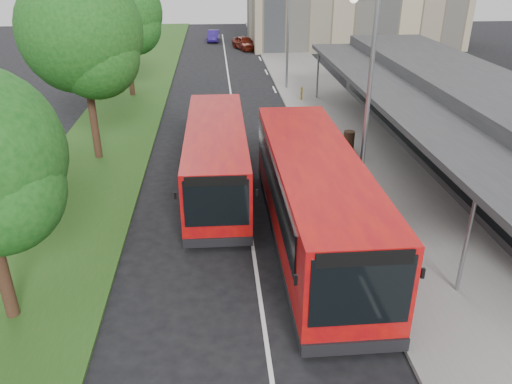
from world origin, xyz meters
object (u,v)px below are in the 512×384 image
(bollard, at_px, (302,93))
(car_far, at_px, (213,36))
(tree_mid, at_px, (82,40))
(tree_far, at_px, (124,18))
(lamp_post_far, at_px, (287,23))
(bus_main, at_px, (314,199))
(lamp_post_near, at_px, (366,98))
(bus_second, at_px, (216,158))
(litter_bin, at_px, (349,141))
(car_near, at_px, (245,43))

(bollard, height_order, car_far, car_far)
(tree_mid, distance_m, tree_far, 12.01)
(lamp_post_far, bearing_deg, bollard, -79.77)
(tree_mid, relative_size, bollard, 10.26)
(bollard, bearing_deg, lamp_post_far, 100.23)
(tree_mid, xyz_separation_m, tree_far, (0.00, 12.00, -0.42))
(lamp_post_far, xyz_separation_m, bus_main, (-2.00, -21.69, -3.04))
(lamp_post_near, distance_m, bollard, 17.02)
(bus_second, relative_size, car_far, 2.75)
(bus_second, height_order, litter_bin, bus_second)
(bollard, bearing_deg, litter_bin, -85.38)
(tree_far, distance_m, car_far, 24.82)
(tree_far, height_order, litter_bin, tree_far)
(bus_main, bearing_deg, tree_mid, 136.02)
(tree_mid, distance_m, lamp_post_near, 13.21)
(litter_bin, bearing_deg, lamp_post_near, -101.95)
(lamp_post_far, xyz_separation_m, bus_second, (-5.28, -17.05, -3.25))
(tree_mid, xyz_separation_m, car_far, (5.88, 35.65, -5.12))
(bus_second, bearing_deg, car_far, 90.43)
(tree_mid, distance_m, litter_bin, 13.54)
(tree_far, xyz_separation_m, lamp_post_far, (11.13, 0.95, -0.59))
(bus_main, relative_size, car_far, 3.13)
(tree_far, distance_m, lamp_post_far, 11.18)
(bus_main, xyz_separation_m, bollard, (2.64, 18.19, -1.10))
(litter_bin, distance_m, car_far, 36.60)
(tree_far, bearing_deg, bus_second, -70.03)
(tree_far, relative_size, bus_second, 0.81)
(car_far, bearing_deg, bus_second, -86.74)
(lamp_post_far, xyz_separation_m, bollard, (0.63, -3.50, -4.14))
(bus_main, relative_size, litter_bin, 11.43)
(tree_mid, relative_size, lamp_post_far, 1.11)
(tree_mid, xyz_separation_m, bus_second, (5.85, -4.10, -4.26))
(litter_bin, bearing_deg, lamp_post_far, 96.11)
(tree_mid, distance_m, lamp_post_far, 17.10)
(lamp_post_near, height_order, lamp_post_far, same)
(lamp_post_far, bearing_deg, bus_second, -107.20)
(tree_mid, height_order, lamp_post_far, tree_mid)
(bus_second, distance_m, car_near, 34.29)
(bollard, distance_m, car_near, 20.74)
(lamp_post_near, height_order, bollard, lamp_post_near)
(car_near, bearing_deg, lamp_post_near, -106.32)
(bus_main, distance_m, bollard, 18.41)
(lamp_post_near, bearing_deg, car_near, 93.04)
(tree_far, relative_size, car_far, 2.22)
(bus_second, bearing_deg, bus_main, -54.32)
(tree_mid, xyz_separation_m, bus_main, (9.12, -8.74, -4.05))
(tree_mid, xyz_separation_m, lamp_post_far, (11.13, 12.95, -1.01))
(tree_far, height_order, bus_main, tree_far)
(lamp_post_near, relative_size, car_far, 2.16)
(bus_main, height_order, bollard, bus_main)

